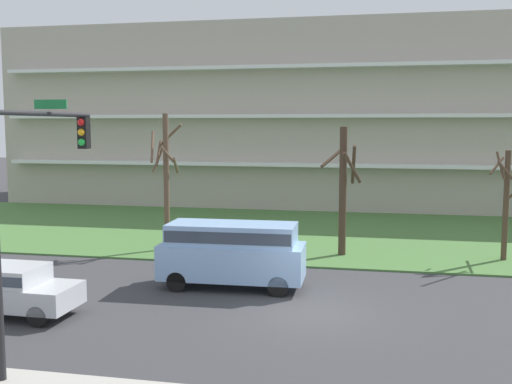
% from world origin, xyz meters
% --- Properties ---
extents(ground, '(160.00, 160.00, 0.00)m').
position_xyz_m(ground, '(0.00, 0.00, 0.00)').
color(ground, '#38383A').
extents(grass_lawn_strip, '(80.00, 16.00, 0.08)m').
position_xyz_m(grass_lawn_strip, '(0.00, 14.00, 0.04)').
color(grass_lawn_strip, '#477238').
rests_on(grass_lawn_strip, ground).
extents(apartment_building, '(50.60, 12.75, 12.98)m').
position_xyz_m(apartment_building, '(0.00, 27.90, 6.49)').
color(apartment_building, '#B2A899').
rests_on(apartment_building, ground).
extents(tree_far_left, '(1.49, 1.50, 6.42)m').
position_xyz_m(tree_far_left, '(-7.65, 8.12, 3.52)').
color(tree_far_left, brown).
rests_on(tree_far_left, ground).
extents(tree_left, '(1.86, 1.85, 5.82)m').
position_xyz_m(tree_left, '(0.52, 8.55, 3.10)').
color(tree_left, '#423023').
rests_on(tree_left, ground).
extents(tree_center, '(1.93, 2.19, 5.62)m').
position_xyz_m(tree_center, '(7.49, 8.91, 2.82)').
color(tree_center, '#4C3828').
rests_on(tree_center, ground).
extents(sedan_silver_near_left, '(4.43, 1.88, 1.57)m').
position_xyz_m(sedan_silver_near_left, '(-9.17, -2.00, 0.87)').
color(sedan_silver_near_left, '#B7BABF').
rests_on(sedan_silver_near_left, ground).
extents(van_blue_center_left, '(5.25, 2.13, 2.36)m').
position_xyz_m(van_blue_center_left, '(-3.10, 2.50, 1.40)').
color(van_blue_center_left, '#8CB2E0').
rests_on(van_blue_center_left, ground).
extents(traffic_signal_mast, '(0.90, 4.60, 6.56)m').
position_xyz_m(traffic_signal_mast, '(-6.23, -5.12, 4.44)').
color(traffic_signal_mast, black).
rests_on(traffic_signal_mast, ground).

